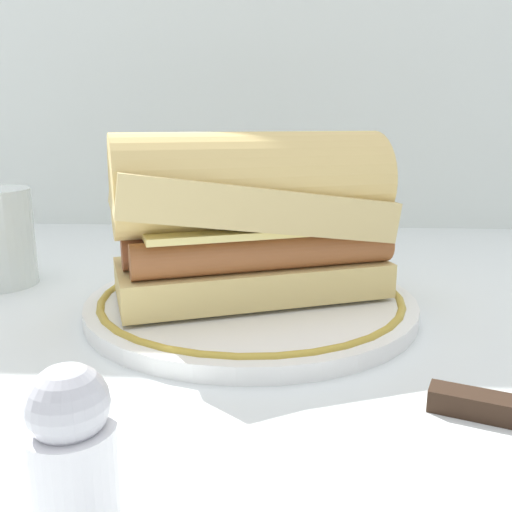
% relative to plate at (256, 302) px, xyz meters
% --- Properties ---
extents(ground_plane, '(1.50, 1.50, 0.00)m').
position_rel_plate_xyz_m(ground_plane, '(-0.00, 0.02, -0.01)').
color(ground_plane, silver).
extents(plate, '(0.26, 0.26, 0.01)m').
position_rel_plate_xyz_m(plate, '(0.00, 0.00, 0.00)').
color(plate, white).
rests_on(plate, ground_plane).
extents(sausage_sandwich, '(0.22, 0.15, 0.12)m').
position_rel_plate_xyz_m(sausage_sandwich, '(-0.00, -0.00, 0.07)').
color(sausage_sandwich, '#D5BB70').
rests_on(sausage_sandwich, plate).
extents(salt_shaker, '(0.03, 0.03, 0.07)m').
position_rel_plate_xyz_m(salt_shaker, '(-0.05, -0.26, 0.03)').
color(salt_shaker, white).
rests_on(salt_shaker, ground_plane).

